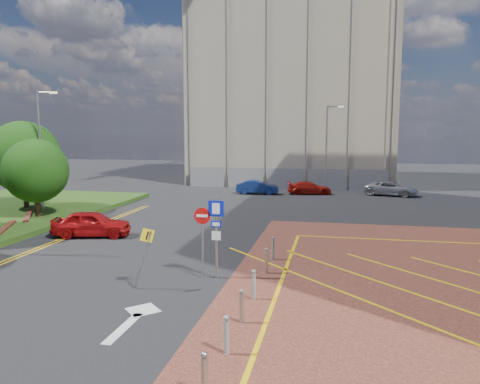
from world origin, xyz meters
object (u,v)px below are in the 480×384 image
(sign_cluster, at_px, (211,229))
(car_blue_back, at_px, (258,187))
(tree_d, at_px, (24,157))
(car_red_back, at_px, (309,188))
(lamp_back, at_px, (327,145))
(lamp_left_far, at_px, (41,146))
(warning_sign, at_px, (144,251))
(tree_c, at_px, (36,171))
(car_silver_back, at_px, (391,188))
(car_red_left, at_px, (92,224))

(sign_cluster, relative_size, car_blue_back, 0.85)
(tree_d, height_order, car_red_back, tree_d)
(lamp_back, bearing_deg, car_red_back, -130.61)
(lamp_left_far, xyz_separation_m, sign_cluster, (14.72, -11.02, -2.71))
(sign_cluster, bearing_deg, lamp_left_far, 143.18)
(lamp_left_far, xyz_separation_m, car_blue_back, (12.43, 13.41, -4.04))
(lamp_left_far, height_order, warning_sign, lamp_left_far)
(tree_c, xyz_separation_m, car_red_back, (16.10, 16.28, -2.63))
(lamp_back, bearing_deg, warning_sign, -101.38)
(tree_d, xyz_separation_m, lamp_back, (20.58, 15.00, 0.49))
(car_silver_back, bearing_deg, car_red_left, 153.11)
(sign_cluster, relative_size, car_red_left, 0.77)
(sign_cluster, xyz_separation_m, car_blue_back, (-2.28, 24.43, -1.33))
(tree_d, height_order, car_blue_back, tree_d)
(tree_d, distance_m, car_blue_back, 19.37)
(warning_sign, bearing_deg, car_blue_back, 90.62)
(lamp_left_far, relative_size, car_red_back, 2.05)
(lamp_left_far, distance_m, car_red_back, 22.59)
(sign_cluster, relative_size, warning_sign, 1.43)
(car_silver_back, bearing_deg, lamp_back, 92.39)
(car_blue_back, xyz_separation_m, car_silver_back, (11.70, 1.39, 0.01))
(tree_c, distance_m, car_silver_back, 28.77)
(lamp_back, distance_m, sign_cluster, 27.38)
(sign_cluster, height_order, car_blue_back, sign_cluster)
(lamp_back, distance_m, car_red_left, 24.74)
(tree_d, bearing_deg, car_silver_back, 27.77)
(tree_d, bearing_deg, lamp_left_far, -25.68)
(tree_d, distance_m, car_silver_back, 29.81)
(lamp_left_far, relative_size, lamp_back, 1.00)
(sign_cluster, distance_m, warning_sign, 2.70)
(sign_cluster, xyz_separation_m, car_red_left, (-8.23, 5.70, -1.25))
(car_blue_back, distance_m, car_red_back, 4.67)
(tree_d, bearing_deg, car_red_left, -36.38)
(lamp_left_far, height_order, car_red_left, lamp_left_far)
(lamp_back, bearing_deg, lamp_left_far, -139.14)
(car_red_left, height_order, car_blue_back, car_red_left)
(car_silver_back, bearing_deg, tree_d, 132.14)
(lamp_back, xyz_separation_m, warning_sign, (-5.78, -28.75, -2.93))
(sign_cluster, bearing_deg, car_blue_back, 95.34)
(car_blue_back, distance_m, car_silver_back, 11.78)
(tree_c, height_order, warning_sign, tree_c)
(tree_c, relative_size, tree_d, 0.81)
(tree_c, distance_m, car_red_back, 23.05)
(car_red_back, xyz_separation_m, car_silver_back, (7.11, 0.53, 0.06))
(lamp_back, xyz_separation_m, sign_cluster, (-3.78, -27.02, -2.41))
(lamp_back, bearing_deg, car_blue_back, -156.90)
(car_blue_back, bearing_deg, lamp_back, -69.88)
(tree_c, xyz_separation_m, car_silver_back, (23.22, 16.80, -2.56))
(warning_sign, distance_m, car_silver_back, 29.83)
(lamp_back, height_order, car_blue_back, lamp_back)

